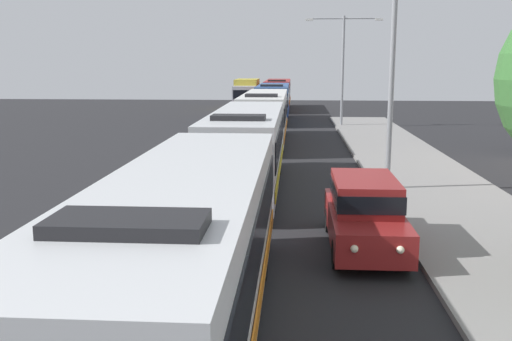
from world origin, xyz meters
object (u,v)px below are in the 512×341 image
(white_suv, at_px, (364,210))
(streetlamp_far, at_px, (343,59))
(bus_second_in_line, at_px, (247,147))
(box_truck_oncoming, at_px, (247,93))
(bus_rear, at_px, (278,93))
(bus_middle, at_px, (265,116))
(bus_fourth_in_line, at_px, (273,101))
(streetlamp_mid, at_px, (393,58))
(bus_lead, at_px, (187,251))

(white_suv, relative_size, streetlamp_far, 0.61)
(bus_second_in_line, xyz_separation_m, box_truck_oncoming, (-3.30, 38.77, 0.01))
(bus_rear, bearing_deg, bus_second_in_line, -90.00)
(bus_middle, xyz_separation_m, streetlamp_far, (5.40, 9.73, 3.46))
(bus_fourth_in_line, bearing_deg, box_truck_oncoming, 104.82)
(bus_middle, bearing_deg, white_suv, -79.52)
(bus_rear, xyz_separation_m, white_suv, (3.70, -45.91, -0.66))
(bus_rear, bearing_deg, bus_middle, -90.00)
(box_truck_oncoming, relative_size, streetlamp_mid, 0.87)
(bus_rear, bearing_deg, streetlamp_far, -71.57)
(bus_second_in_line, height_order, streetlamp_mid, streetlamp_mid)
(bus_rear, relative_size, streetlamp_mid, 1.50)
(streetlamp_mid, bearing_deg, bus_middle, 112.51)
(streetlamp_mid, bearing_deg, streetlamp_far, 90.00)
(bus_second_in_line, distance_m, bus_fourth_in_line, 26.29)
(box_truck_oncoming, bearing_deg, bus_middle, -82.70)
(white_suv, distance_m, streetlamp_mid, 8.22)
(bus_fourth_in_line, relative_size, bus_rear, 0.86)
(streetlamp_mid, bearing_deg, bus_lead, -113.40)
(bus_lead, relative_size, bus_rear, 0.92)
(bus_lead, xyz_separation_m, box_truck_oncoming, (-3.30, 51.28, 0.01))
(bus_lead, bearing_deg, bus_second_in_line, 90.00)
(bus_lead, xyz_separation_m, streetlamp_far, (5.40, 35.23, 3.46))
(bus_second_in_line, height_order, bus_middle, same)
(bus_lead, relative_size, bus_second_in_line, 1.01)
(white_suv, bearing_deg, streetlamp_mid, 76.27)
(bus_middle, relative_size, white_suv, 2.38)
(bus_lead, height_order, streetlamp_far, streetlamp_far)
(bus_second_in_line, bearing_deg, streetlamp_mid, -0.40)
(bus_second_in_line, relative_size, streetlamp_mid, 1.38)
(bus_rear, distance_m, box_truck_oncoming, 3.31)
(bus_second_in_line, bearing_deg, box_truck_oncoming, 94.87)
(bus_second_in_line, xyz_separation_m, bus_rear, (0.00, 38.92, 0.00))
(bus_middle, height_order, streetlamp_mid, streetlamp_mid)
(bus_rear, distance_m, streetlamp_mid, 39.47)
(white_suv, bearing_deg, bus_second_in_line, 117.86)
(white_suv, bearing_deg, bus_lead, -123.84)
(bus_lead, xyz_separation_m, bus_rear, (0.00, 51.43, 0.00))
(bus_second_in_line, relative_size, white_suv, 2.23)
(bus_middle, xyz_separation_m, streetlamp_mid, (5.40, -13.03, 3.37))
(bus_fourth_in_line, relative_size, box_truck_oncoming, 1.49)
(bus_lead, relative_size, white_suv, 2.25)
(bus_rear, bearing_deg, box_truck_oncoming, -177.41)
(bus_middle, bearing_deg, bus_rear, 90.00)
(bus_lead, bearing_deg, streetlamp_far, 81.29)
(bus_middle, bearing_deg, bus_fourth_in_line, 90.00)
(box_truck_oncoming, height_order, streetlamp_far, streetlamp_far)
(bus_fourth_in_line, xyz_separation_m, box_truck_oncoming, (-3.30, 12.48, 0.01))
(bus_fourth_in_line, bearing_deg, bus_middle, -90.00)
(bus_fourth_in_line, height_order, bus_rear, same)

